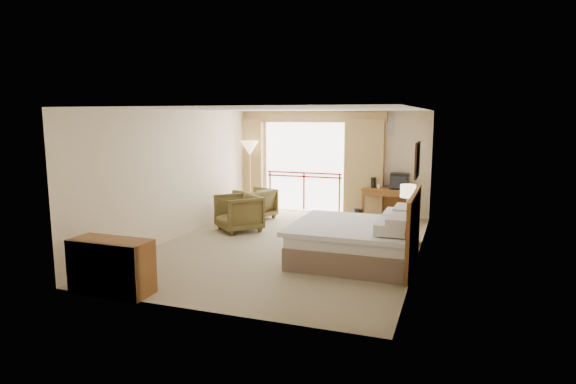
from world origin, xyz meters
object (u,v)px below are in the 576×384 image
at_px(nightstand, 406,228).
at_px(wastebasket, 358,215).
at_px(desk, 387,195).
at_px(floor_lamp, 250,151).
at_px(armchair_far, 255,219).
at_px(armchair_near, 239,231).
at_px(bed, 357,241).
at_px(tv, 400,181).
at_px(dresser, 111,266).
at_px(side_table, 236,208).
at_px(table_lamp, 408,192).

height_order(nightstand, wastebasket, nightstand).
distance_m(desk, floor_lamp, 3.83).
height_order(wastebasket, armchair_far, armchair_far).
xyz_separation_m(armchair_far, armchair_near, (0.17, -1.33, 0.00)).
xyz_separation_m(bed, tv, (0.28, 3.76, 0.60)).
bearing_deg(dresser, side_table, 92.07).
height_order(floor_lamp, dresser, floor_lamp).
bearing_deg(tv, armchair_near, -156.13).
distance_m(wastebasket, armchair_near, 3.08).
bearing_deg(armchair_near, floor_lamp, 149.28).
distance_m(nightstand, tv, 2.35).
xyz_separation_m(wastebasket, dresser, (-2.41, -6.16, 0.27)).
distance_m(nightstand, wastebasket, 2.32).
xyz_separation_m(armchair_far, floor_lamp, (-0.54, 0.91, 1.65)).
distance_m(nightstand, table_lamp, 0.75).
relative_size(bed, armchair_far, 2.50).
distance_m(wastebasket, dresser, 6.62).
distance_m(tv, armchair_near, 4.16).
xyz_separation_m(tv, floor_lamp, (-3.98, -0.14, 0.67)).
xyz_separation_m(table_lamp, desk, (-0.72, 2.23, -0.45)).
distance_m(side_table, floor_lamp, 1.91).
bearing_deg(table_lamp, bed, -113.63).
bearing_deg(table_lamp, wastebasket, 126.94).
bearing_deg(armchair_far, floor_lamp, -129.23).
bearing_deg(bed, armchair_far, 139.38).
distance_m(wastebasket, floor_lamp, 3.39).
distance_m(armchair_far, armchair_near, 1.34).
relative_size(armchair_near, floor_lamp, 0.47).
bearing_deg(table_lamp, nightstand, -90.00).
bearing_deg(tv, floor_lamp, 169.82).
distance_m(desk, armchair_near, 3.89).
height_order(tv, wastebasket, tv).
bearing_deg(table_lamp, armchair_near, -176.67).
height_order(table_lamp, floor_lamp, floor_lamp).
distance_m(table_lamp, desk, 2.38).
bearing_deg(armchair_near, tv, 77.73).
relative_size(bed, desk, 1.77).
bearing_deg(desk, dresser, -115.30).
distance_m(armchair_near, side_table, 1.06).
relative_size(bed, armchair_near, 2.34).
bearing_deg(side_table, bed, -32.88).
xyz_separation_m(tv, wastebasket, (-0.95, -0.35, -0.84)).
xyz_separation_m(nightstand, tv, (-0.42, 2.22, 0.66)).
distance_m(wastebasket, armchair_far, 2.59).
bearing_deg(tv, side_table, -170.39).
bearing_deg(table_lamp, side_table, 171.05).
relative_size(table_lamp, tv, 1.25).
bearing_deg(armchair_near, side_table, 161.42).
distance_m(bed, floor_lamp, 5.32).
height_order(bed, tv, tv).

